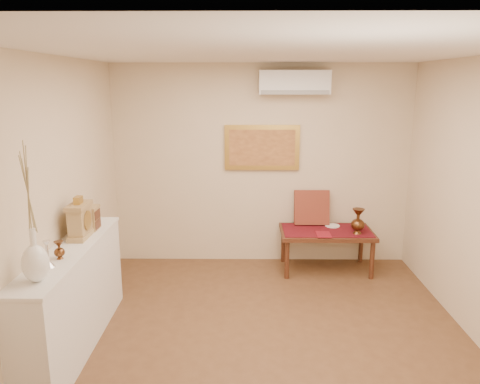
{
  "coord_description": "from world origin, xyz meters",
  "views": [
    {
      "loc": [
        -0.23,
        -4.0,
        2.46
      ],
      "look_at": [
        -0.28,
        1.15,
        1.24
      ],
      "focal_mm": 35.0,
      "sensor_mm": 36.0,
      "label": 1
    }
  ],
  "objects_px": {
    "mantel_clock": "(80,220)",
    "display_ledge": "(74,298)",
    "white_vase": "(30,214)",
    "brass_urn_tall": "(358,218)",
    "low_table": "(326,235)",
    "wooden_chest": "(90,218)"
  },
  "relations": [
    {
      "from": "white_vase",
      "to": "wooden_chest",
      "type": "relative_size",
      "value": 4.34
    },
    {
      "from": "white_vase",
      "to": "brass_urn_tall",
      "type": "distance_m",
      "value": 3.97
    },
    {
      "from": "display_ledge",
      "to": "mantel_clock",
      "type": "height_order",
      "value": "mantel_clock"
    },
    {
      "from": "white_vase",
      "to": "low_table",
      "type": "relative_size",
      "value": 0.88
    },
    {
      "from": "white_vase",
      "to": "low_table",
      "type": "distance_m",
      "value": 3.85
    },
    {
      "from": "white_vase",
      "to": "brass_urn_tall",
      "type": "bearing_deg",
      "value": 39.15
    },
    {
      "from": "white_vase",
      "to": "display_ledge",
      "type": "height_order",
      "value": "white_vase"
    },
    {
      "from": "display_ledge",
      "to": "low_table",
      "type": "distance_m",
      "value": 3.27
    },
    {
      "from": "brass_urn_tall",
      "to": "low_table",
      "type": "relative_size",
      "value": 0.33
    },
    {
      "from": "brass_urn_tall",
      "to": "mantel_clock",
      "type": "bearing_deg",
      "value": -154.79
    },
    {
      "from": "low_table",
      "to": "wooden_chest",
      "type": "bearing_deg",
      "value": -153.64
    },
    {
      "from": "wooden_chest",
      "to": "mantel_clock",
      "type": "bearing_deg",
      "value": -93.1
    },
    {
      "from": "mantel_clock",
      "to": "display_ledge",
      "type": "bearing_deg",
      "value": -90.96
    },
    {
      "from": "white_vase",
      "to": "mantel_clock",
      "type": "xyz_separation_m",
      "value": [
        -0.02,
        1.03,
        -0.35
      ]
    },
    {
      "from": "display_ledge",
      "to": "wooden_chest",
      "type": "relative_size",
      "value": 8.28
    },
    {
      "from": "low_table",
      "to": "display_ledge",
      "type": "bearing_deg",
      "value": -144.9
    },
    {
      "from": "mantel_clock",
      "to": "wooden_chest",
      "type": "xyz_separation_m",
      "value": [
        0.01,
        0.25,
        -0.05
      ]
    },
    {
      "from": "brass_urn_tall",
      "to": "display_ledge",
      "type": "relative_size",
      "value": 0.2
    },
    {
      "from": "mantel_clock",
      "to": "wooden_chest",
      "type": "bearing_deg",
      "value": 86.9
    },
    {
      "from": "brass_urn_tall",
      "to": "wooden_chest",
      "type": "bearing_deg",
      "value": -158.75
    },
    {
      "from": "white_vase",
      "to": "low_table",
      "type": "height_order",
      "value": "white_vase"
    },
    {
      "from": "brass_urn_tall",
      "to": "wooden_chest",
      "type": "height_order",
      "value": "wooden_chest"
    }
  ]
}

